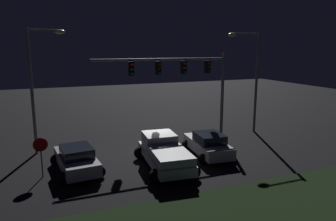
# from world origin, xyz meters

# --- Properties ---
(ground_plane) EXTENTS (80.00, 80.00, 0.00)m
(ground_plane) POSITION_xyz_m (0.00, 0.00, 0.00)
(ground_plane) COLOR black
(pickup_truck) EXTENTS (3.18, 5.55, 1.80)m
(pickup_truck) POSITION_xyz_m (-0.15, -2.27, 1.00)
(pickup_truck) COLOR #B7B7BC
(pickup_truck) RESTS_ON ground_plane
(car_sedan) EXTENTS (2.77, 4.56, 1.51)m
(car_sedan) POSITION_xyz_m (-4.98, -1.02, 0.74)
(car_sedan) COLOR #B7B7BC
(car_sedan) RESTS_ON ground_plane
(car_sedan_far) EXTENTS (2.74, 4.54, 1.51)m
(car_sedan_far) POSITION_xyz_m (3.29, -1.35, 0.74)
(car_sedan_far) COLOR #B7B7BC
(car_sedan_far) RESTS_ON ground_plane
(traffic_signal_gantry) EXTENTS (10.32, 0.56, 6.50)m
(traffic_signal_gantry) POSITION_xyz_m (3.38, 2.71, 5.03)
(traffic_signal_gantry) COLOR slate
(traffic_signal_gantry) RESTS_ON ground_plane
(street_lamp_left) EXTENTS (2.39, 0.44, 8.18)m
(street_lamp_left) POSITION_xyz_m (-6.67, 3.28, 5.13)
(street_lamp_left) COLOR slate
(street_lamp_left) RESTS_ON ground_plane
(street_lamp_right) EXTENTS (2.96, 0.44, 8.15)m
(street_lamp_right) POSITION_xyz_m (9.21, 2.53, 5.16)
(street_lamp_right) COLOR slate
(street_lamp_right) RESTS_ON ground_plane
(stop_sign) EXTENTS (0.76, 0.08, 2.23)m
(stop_sign) POSITION_xyz_m (-6.80, -1.19, 1.56)
(stop_sign) COLOR slate
(stop_sign) RESTS_ON ground_plane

